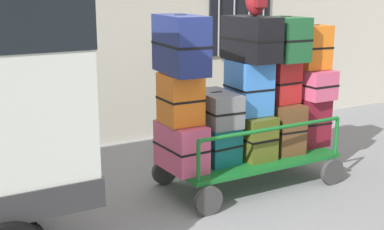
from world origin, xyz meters
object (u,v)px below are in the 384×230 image
at_px(luggage_cart, 249,160).
at_px(suitcase_midright_top, 285,39).
at_px(suitcase_midright_middle, 283,82).
at_px(suitcase_right_top, 314,47).
at_px(suitcase_left_middle, 180,99).
at_px(suitcase_midleft_middle, 216,108).
at_px(suitcase_right_middle, 310,83).
at_px(suitcase_midleft_bottom, 216,143).
at_px(suitcase_center_bottom, 251,135).
at_px(suitcase_left_top, 181,44).
at_px(suitcase_center_top, 251,39).
at_px(suitcase_midright_bottom, 280,126).
at_px(suitcase_center_middle, 249,87).
at_px(suitcase_right_bottom, 309,121).
at_px(suitcase_left_bottom, 181,146).

xyz_separation_m(luggage_cart, suitcase_midright_top, (0.47, -0.03, 1.45)).
relative_size(suitcase_midright_middle, suitcase_right_top, 0.95).
distance_m(suitcase_left_middle, suitcase_midleft_middle, 0.50).
relative_size(suitcase_right_middle, suitcase_right_top, 1.17).
bearing_deg(suitcase_midleft_bottom, suitcase_right_top, -0.50).
relative_size(suitcase_midleft_bottom, suitcase_center_bottom, 0.86).
distance_m(suitcase_midleft_bottom, suitcase_midright_middle, 1.14).
xyz_separation_m(suitcase_left_top, suitcase_center_top, (0.94, 0.02, 0.01)).
bearing_deg(suitcase_right_middle, suitcase_midleft_middle, -179.63).
height_order(suitcase_left_top, suitcase_midright_middle, suitcase_left_top).
bearing_deg(suitcase_midleft_middle, luggage_cart, -0.99).
height_order(suitcase_midleft_middle, suitcase_midright_bottom, suitcase_midleft_middle).
bearing_deg(suitcase_midright_middle, suitcase_left_top, 179.62).
xyz_separation_m(suitcase_left_middle, suitcase_left_top, (-0.00, -0.01, 0.59)).
relative_size(suitcase_midleft_middle, suitcase_midright_middle, 1.35).
xyz_separation_m(suitcase_midleft_bottom, suitcase_right_middle, (1.41, 0.02, 0.58)).
distance_m(suitcase_center_bottom, suitcase_center_middle, 0.58).
relative_size(suitcase_midleft_bottom, suitcase_right_middle, 0.83).
relative_size(suitcase_midleft_middle, suitcase_right_bottom, 1.12).
relative_size(suitcase_left_top, suitcase_center_top, 1.11).
bearing_deg(suitcase_midright_bottom, suitcase_left_bottom, -179.84).
height_order(suitcase_left_bottom, suitcase_left_middle, suitcase_left_middle).
bearing_deg(suitcase_left_top, suitcase_left_middle, 90.00).
bearing_deg(suitcase_right_top, luggage_cart, 179.12).
height_order(suitcase_center_middle, suitcase_right_middle, suitcase_center_middle).
relative_size(suitcase_midleft_bottom, suitcase_right_bottom, 0.85).
xyz_separation_m(luggage_cart, suitcase_right_bottom, (0.94, -0.01, 0.37)).
height_order(suitcase_midright_middle, suitcase_midright_top, suitcase_midright_top).
relative_size(suitcase_center_bottom, suitcase_midright_middle, 1.19).
distance_m(suitcase_left_top, suitcase_midleft_bottom, 1.26).
bearing_deg(suitcase_left_bottom, suitcase_right_bottom, -0.11).
relative_size(suitcase_left_middle, suitcase_midright_top, 0.98).
distance_m(suitcase_center_top, suitcase_midright_top, 0.47).
height_order(suitcase_left_top, suitcase_midright_top, suitcase_left_top).
distance_m(suitcase_left_middle, suitcase_midleft_bottom, 0.75).
distance_m(suitcase_center_middle, suitcase_midright_middle, 0.47).
xyz_separation_m(suitcase_midright_bottom, suitcase_right_middle, (0.47, 0.02, 0.50)).
distance_m(luggage_cart, suitcase_center_bottom, 0.32).
bearing_deg(suitcase_right_top, suitcase_left_bottom, 179.81).
bearing_deg(suitcase_right_top, suitcase_midleft_bottom, 179.50).
bearing_deg(suitcase_left_bottom, suitcase_right_middle, 0.77).
relative_size(suitcase_center_middle, suitcase_midright_bottom, 0.95).
relative_size(luggage_cart, suitcase_left_middle, 3.77).
bearing_deg(suitcase_midright_top, luggage_cart, 176.46).
bearing_deg(suitcase_midright_bottom, suitcase_right_top, -1.27).
bearing_deg(suitcase_midleft_bottom, suitcase_center_top, 2.49).
xyz_separation_m(suitcase_left_middle, suitcase_midright_middle, (1.41, -0.02, 0.06)).
distance_m(suitcase_midright_middle, suitcase_right_top, 0.61).
height_order(suitcase_left_bottom, suitcase_center_top, suitcase_center_top).
height_order(suitcase_center_middle, suitcase_center_top, suitcase_center_top).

